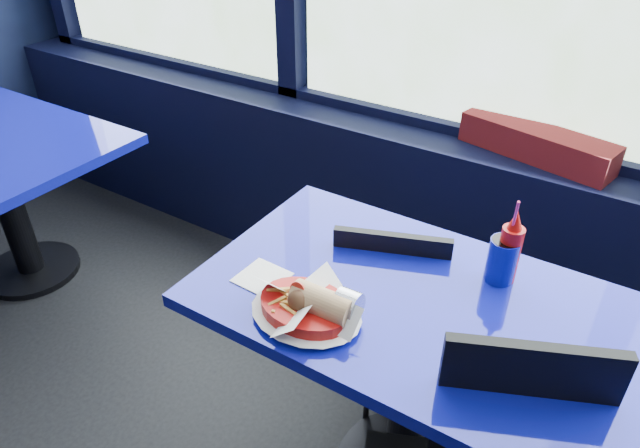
{
  "coord_description": "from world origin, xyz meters",
  "views": [
    {
      "loc": [
        0.68,
        0.9,
        1.75
      ],
      "look_at": [
        -0.01,
        1.98,
        0.9
      ],
      "focal_mm": 32.0,
      "sensor_mm": 36.0,
      "label": 1
    }
  ],
  "objects_px": {
    "near_table": "(417,351)",
    "food_basket": "(308,307)",
    "chair_near_back": "(409,309)",
    "planter_box": "(536,143)",
    "soda_cup": "(502,259)",
    "ketchup_bottle": "(509,250)"
  },
  "relations": [
    {
      "from": "planter_box",
      "to": "chair_near_back",
      "type": "bearing_deg",
      "value": -91.59
    },
    {
      "from": "food_basket",
      "to": "soda_cup",
      "type": "xyz_separation_m",
      "value": [
        0.36,
        0.41,
        0.03
      ]
    },
    {
      "from": "near_table",
      "to": "soda_cup",
      "type": "bearing_deg",
      "value": 55.97
    },
    {
      "from": "near_table",
      "to": "planter_box",
      "type": "bearing_deg",
      "value": 88.0
    },
    {
      "from": "near_table",
      "to": "planter_box",
      "type": "distance_m",
      "value": 0.94
    },
    {
      "from": "food_basket",
      "to": "ketchup_bottle",
      "type": "distance_m",
      "value": 0.56
    },
    {
      "from": "planter_box",
      "to": "soda_cup",
      "type": "bearing_deg",
      "value": -68.68
    },
    {
      "from": "planter_box",
      "to": "ketchup_bottle",
      "type": "relative_size",
      "value": 2.5
    },
    {
      "from": "near_table",
      "to": "soda_cup",
      "type": "height_order",
      "value": "soda_cup"
    },
    {
      "from": "planter_box",
      "to": "food_basket",
      "type": "bearing_deg",
      "value": -90.03
    },
    {
      "from": "chair_near_back",
      "to": "soda_cup",
      "type": "distance_m",
      "value": 0.45
    },
    {
      "from": "near_table",
      "to": "food_basket",
      "type": "distance_m",
      "value": 0.38
    },
    {
      "from": "food_basket",
      "to": "chair_near_back",
      "type": "bearing_deg",
      "value": 102.92
    },
    {
      "from": "food_basket",
      "to": "ketchup_bottle",
      "type": "height_order",
      "value": "ketchup_bottle"
    },
    {
      "from": "near_table",
      "to": "ketchup_bottle",
      "type": "relative_size",
      "value": 5.38
    },
    {
      "from": "planter_box",
      "to": "soda_cup",
      "type": "relative_size",
      "value": 2.05
    },
    {
      "from": "food_basket",
      "to": "planter_box",
      "type": "bearing_deg",
      "value": 100.72
    },
    {
      "from": "chair_near_back",
      "to": "soda_cup",
      "type": "relative_size",
      "value": 2.98
    },
    {
      "from": "ketchup_bottle",
      "to": "food_basket",
      "type": "bearing_deg",
      "value": -131.63
    },
    {
      "from": "chair_near_back",
      "to": "food_basket",
      "type": "relative_size",
      "value": 2.48
    },
    {
      "from": "chair_near_back",
      "to": "planter_box",
      "type": "xyz_separation_m",
      "value": [
        0.17,
        0.64,
        0.39
      ]
    },
    {
      "from": "near_table",
      "to": "planter_box",
      "type": "height_order",
      "value": "planter_box"
    }
  ]
}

